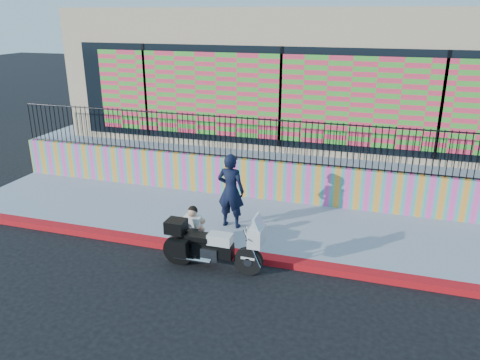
% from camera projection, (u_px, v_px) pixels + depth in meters
% --- Properties ---
extents(ground, '(90.00, 90.00, 0.00)m').
position_uv_depth(ground, '(236.00, 258.00, 10.34)').
color(ground, black).
rests_on(ground, ground).
extents(red_curb, '(16.00, 0.30, 0.15)m').
position_uv_depth(red_curb, '(236.00, 255.00, 10.31)').
color(red_curb, '#9E0D0B').
rests_on(red_curb, ground).
extents(sidewalk, '(16.00, 3.00, 0.15)m').
position_uv_depth(sidewalk, '(256.00, 224.00, 11.80)').
color(sidewalk, gray).
rests_on(sidewalk, ground).
extents(mural_wall, '(16.00, 0.20, 1.10)m').
position_uv_depth(mural_wall, '(271.00, 180.00, 13.02)').
color(mural_wall, '#FF43A9').
rests_on(mural_wall, sidewalk).
extents(metal_fence, '(15.80, 0.04, 1.20)m').
position_uv_depth(metal_fence, '(272.00, 140.00, 12.63)').
color(metal_fence, black).
rests_on(metal_fence, mural_wall).
extents(elevated_platform, '(16.00, 10.00, 1.25)m').
position_uv_depth(elevated_platform, '(303.00, 139.00, 17.63)').
color(elevated_platform, gray).
rests_on(elevated_platform, ground).
extents(storefront_building, '(14.00, 8.06, 4.00)m').
position_uv_depth(storefront_building, '(306.00, 68.00, 16.55)').
color(storefront_building, tan).
rests_on(storefront_building, elevated_platform).
extents(police_motorcycle, '(2.15, 0.71, 1.34)m').
position_uv_depth(police_motorcycle, '(211.00, 244.00, 9.73)').
color(police_motorcycle, black).
rests_on(police_motorcycle, ground).
extents(police_officer, '(0.71, 0.49, 1.85)m').
position_uv_depth(police_officer, '(231.00, 191.00, 11.22)').
color(police_officer, black).
rests_on(police_officer, sidewalk).
extents(seated_man, '(0.54, 0.71, 1.06)m').
position_uv_depth(seated_man, '(191.00, 235.00, 10.39)').
color(seated_man, navy).
rests_on(seated_man, ground).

